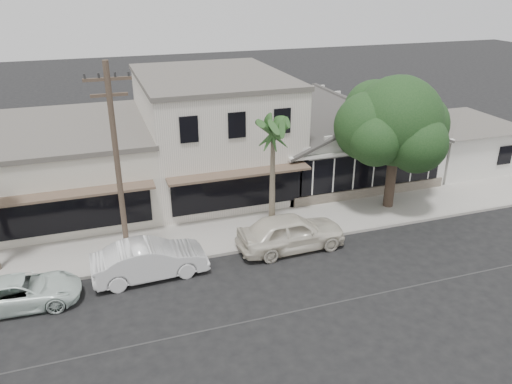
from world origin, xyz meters
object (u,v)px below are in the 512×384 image
object	(u,v)px
car_1	(150,260)
car_2	(22,292)
car_0	(291,232)
shade_tree	(394,123)
utility_pole	(118,167)

from	to	relation	value
car_1	car_2	size ratio (longest dim) A/B	1.10
car_0	shade_tree	bearing A→B (deg)	-69.96
car_0	utility_pole	bearing A→B (deg)	83.66
utility_pole	car_1	bearing A→B (deg)	-47.96
car_1	shade_tree	xyz separation A→B (m)	(13.35, 2.94, 4.02)
car_0	car_1	world-z (taller)	car_0
utility_pole	car_1	xyz separation A→B (m)	(0.83, -0.92, -3.99)
car_0	car_1	size ratio (longest dim) A/B	1.05
utility_pole	car_1	distance (m)	4.18
car_0	car_2	distance (m)	11.62
car_2	shade_tree	distance (m)	19.13
car_2	shade_tree	bearing A→B (deg)	-76.85
utility_pole	car_2	distance (m)	6.07
car_0	car_1	xyz separation A→B (m)	(-6.59, -0.28, -0.07)
car_2	car_1	bearing A→B (deg)	-81.72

